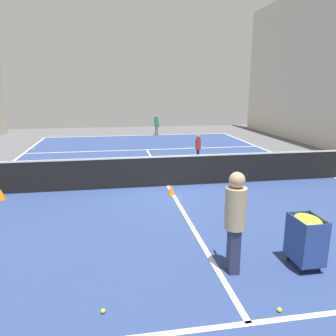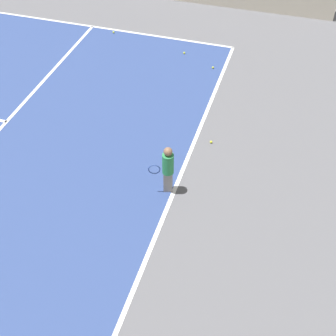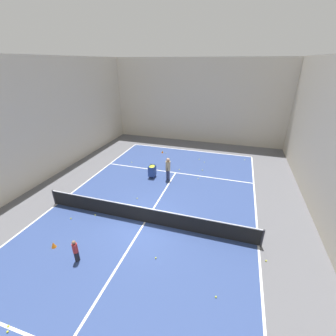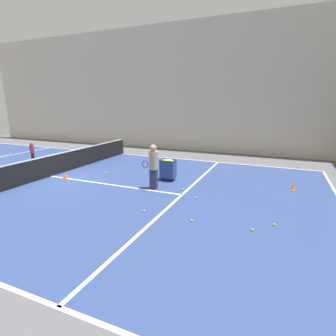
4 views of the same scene
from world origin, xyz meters
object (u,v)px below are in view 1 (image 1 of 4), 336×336
(ball_cart, at_px, (307,232))
(training_cone_1, at_px, (237,158))
(player_near_baseline, at_px, (157,124))
(child_midcourt, at_px, (198,146))
(tennis_net, at_px, (168,170))
(coach_at_net, at_px, (235,216))

(ball_cart, bearing_deg, training_cone_1, -103.33)
(player_near_baseline, relative_size, child_midcourt, 1.16)
(tennis_net, xyz_separation_m, training_cone_1, (-3.50, -3.02, -0.36))
(player_near_baseline, xyz_separation_m, training_cone_1, (-2.29, 8.55, -0.62))
(tennis_net, relative_size, player_near_baseline, 9.14)
(player_near_baseline, distance_m, training_cone_1, 8.87)
(ball_cart, bearing_deg, tennis_net, -73.60)
(tennis_net, height_order, coach_at_net, coach_at_net)
(player_near_baseline, height_order, child_midcourt, player_near_baseline)
(player_near_baseline, height_order, ball_cart, player_near_baseline)
(tennis_net, height_order, training_cone_1, tennis_net)
(coach_at_net, xyz_separation_m, ball_cart, (-1.29, 0.07, -0.35))
(coach_at_net, xyz_separation_m, training_cone_1, (-3.25, -8.19, -0.86))
(player_near_baseline, distance_m, child_midcourt, 8.23)
(tennis_net, bearing_deg, child_midcourt, -119.16)
(coach_at_net, bearing_deg, ball_cart, -87.22)
(ball_cart, distance_m, training_cone_1, 8.50)
(player_near_baseline, bearing_deg, tennis_net, -22.42)
(tennis_net, bearing_deg, ball_cart, 106.40)
(training_cone_1, bearing_deg, child_midcourt, -11.95)
(tennis_net, distance_m, player_near_baseline, 11.64)
(tennis_net, xyz_separation_m, ball_cart, (-1.54, 5.23, 0.14))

